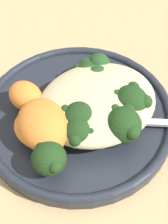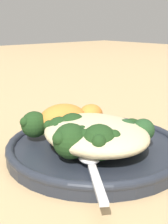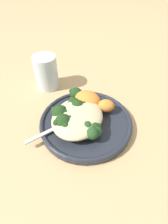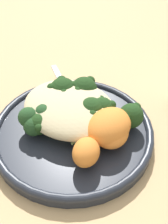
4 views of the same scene
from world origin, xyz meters
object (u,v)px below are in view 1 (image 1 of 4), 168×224
Objects in this scene: sweet_potato_chunk_1 at (26,96)px; kale_tuft at (95,72)px; broccoli_stalk_5 at (109,98)px; quinoa_mound at (97,102)px; broccoli_stalk_3 at (115,123)px; broccoli_stalk_0 at (51,150)px; broccoli_stalk_7 at (83,78)px; sweet_potato_chunk_0 at (43,124)px; sweet_potato_chunk_2 at (41,126)px; plate at (78,114)px; broccoli_stalk_6 at (97,92)px; broccoli_stalk_1 at (76,127)px; broccoli_stalk_2 at (75,116)px; broccoli_stalk_4 at (121,103)px; spoon at (141,121)px.

sweet_potato_chunk_1 is 0.85× the size of kale_tuft.
kale_tuft is (-0.01, -0.04, 0.00)m from broccoli_stalk_5.
quinoa_mound is 1.19× the size of broccoli_stalk_3.
broccoli_stalk_5 is 0.05m from kale_tuft.
broccoli_stalk_7 is (-0.08, -0.08, -0.00)m from broccoli_stalk_0.
broccoli_stalk_5 is 0.09m from sweet_potato_chunk_0.
sweet_potato_chunk_0 is at bearing -144.07° from broccoli_stalk_3.
kale_tuft is (-0.10, -0.04, 0.00)m from sweet_potato_chunk_2.
plate is at bearing -164.50° from sweet_potato_chunk_0.
broccoli_stalk_6 is at bearing 156.08° from broccoli_stalk_0.
sweet_potato_chunk_1 is (-0.00, -0.05, -0.00)m from sweet_potato_chunk_0.
broccoli_stalk_1 reaches higher than broccoli_stalk_6.
broccoli_stalk_0 is at bearing 21.25° from quinoa_mound.
sweet_potato_chunk_0 is 1.35× the size of kale_tuft.
broccoli_stalk_5 is at bearing 80.57° from kale_tuft.
broccoli_stalk_3 is (-0.02, 0.05, 0.03)m from plate.
broccoli_stalk_2 is 0.05m from broccoli_stalk_5.
plate is 0.06m from broccoli_stalk_3.
broccoli_stalk_3 is 0.08m from sweet_potato_chunk_2.
broccoli_stalk_4 is 1.57× the size of sweet_potato_chunk_2.
broccoli_stalk_6 is 0.07m from spoon.
sweet_potato_chunk_1 reaches higher than spoon.
broccoli_stalk_5 is at bearing 148.74° from broccoli_stalk_4.
sweet_potato_chunk_0 reaches higher than sweet_potato_chunk_2.
broccoli_stalk_4 is at bearing 141.59° from plate.
broccoli_stalk_4 is 0.07m from broccoli_stalk_7.
plate is at bearing 165.33° from broccoli_stalk_0.
broccoli_stalk_0 is 1.13× the size of broccoli_stalk_5.
quinoa_mound is 2.19× the size of sweet_potato_chunk_2.
broccoli_stalk_2 reaches higher than plate.
broccoli_stalk_4 is at bearing 82.49° from broccoli_stalk_2.
broccoli_stalk_0 is at bearing -130.81° from broccoli_stalk_5.
broccoli_stalk_1 is 0.06m from broccoli_stalk_5.
broccoli_stalk_1 is 0.06m from broccoli_stalk_6.
broccoli_stalk_3 is 1.17× the size of broccoli_stalk_4.
plate is 0.07m from sweet_potato_chunk_1.
quinoa_mound is at bearing 136.36° from plate.
plate is 1.99× the size of broccoli_stalk_3.
broccoli_stalk_6 is (0.01, -0.02, -0.00)m from broccoli_stalk_5.
broccoli_stalk_0 is at bearing -161.15° from broccoli_stalk_7.
broccoli_stalk_4 is 1.00× the size of spoon.
broccoli_stalk_6 is at bearing 156.87° from sweet_potato_chunk_1.
broccoli_stalk_0 is 1.03× the size of spoon.
broccoli_stalk_3 reaches higher than broccoli_stalk_6.
sweet_potato_chunk_1 is at bearing -145.31° from broccoli_stalk_2.
broccoli_stalk_2 reaches higher than broccoli_stalk_1.
spoon is (-0.02, 0.04, -0.01)m from broccoli_stalk_5.
sweet_potato_chunk_2 is (0.09, -0.00, 0.00)m from broccoli_stalk_5.
broccoli_stalk_2 is 1.16× the size of sweet_potato_chunk_0.
broccoli_stalk_0 reaches higher than broccoli_stalk_6.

